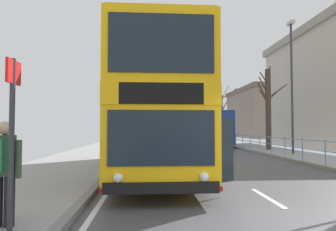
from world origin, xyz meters
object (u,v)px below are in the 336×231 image
Objects in this scene: double_decker_bus_main at (155,112)px; pedestrian_with_backpack at (3,165)px; background_building_01 at (265,113)px; bare_tree_far_00 at (221,116)px; bus_stop_sign_near at (12,125)px; background_bus_far_lane at (209,128)px; bare_tree_far_02 at (268,107)px; street_lamp_far_side at (292,77)px.

pedestrian_with_backpack is (-2.51, -6.38, -1.20)m from double_decker_bus_main.
pedestrian_with_backpack is at bearing -115.79° from background_building_01.
background_building_01 is at bearing 53.12° from bare_tree_far_00.
background_bus_far_lane is at bearing 72.39° from bus_stop_sign_near.
background_building_01 is (14.85, 23.00, 2.66)m from background_bus_far_lane.
bare_tree_far_00 is 1.06× the size of bare_tree_far_02.
bare_tree_far_02 is (-0.02, 3.64, -1.57)m from street_lamp_far_side.
double_decker_bus_main is 0.92× the size of background_bus_far_lane.
pedestrian_with_backpack is at bearing -123.68° from bare_tree_far_02.
bare_tree_far_02 is (-0.29, -15.51, 0.05)m from bare_tree_far_00.
bare_tree_far_02 is at bearing 49.89° from double_decker_bus_main.
background_building_01 reaches higher than pedestrian_with_backpack.
background_bus_far_lane is 12.61m from street_lamp_far_side.
bare_tree_far_02 is at bearing 57.37° from bus_stop_sign_near.
street_lamp_far_side is (8.36, 6.27, 2.49)m from double_decker_bus_main.
pedestrian_with_backpack is 0.64× the size of bus_stop_sign_near.
background_bus_far_lane is 6.70× the size of pedestrian_with_backpack.
double_decker_bus_main is 19.05m from background_bus_far_lane.
background_bus_far_lane is at bearing 102.94° from street_lamp_far_side.
bare_tree_far_02 is at bearing -91.08° from bare_tree_far_00.
double_decker_bus_main is 7.05m from bus_stop_sign_near.
bus_stop_sign_near is at bearing -122.63° from bare_tree_far_02.
bus_stop_sign_near reaches higher than pedestrian_with_backpack.
double_decker_bus_main is 26.86m from bare_tree_far_00.
double_decker_bus_main is 1.51× the size of bare_tree_far_00.
pedestrian_with_backpack is 0.20× the size of street_lamp_far_side.
bare_tree_far_02 reaches higher than double_decker_bus_main.
background_bus_far_lane is 7.96m from bare_tree_far_00.
street_lamp_far_side reaches higher than double_decker_bus_main.
bus_stop_sign_near is at bearing -107.61° from background_bus_far_lane.
bare_tree_far_02 is (2.72, -8.28, 1.49)m from background_bus_far_lane.
pedestrian_with_backpack is 0.26× the size of bare_tree_far_02.
bare_tree_far_02 is at bearing 56.32° from pedestrian_with_backpack.
street_lamp_far_side is 1.26× the size of bare_tree_far_02.
double_decker_bus_main is 0.60× the size of background_building_01.
pedestrian_with_backpack is at bearing -108.32° from background_bus_far_lane.
double_decker_bus_main reaches higher than bus_stop_sign_near.
bus_stop_sign_near is 0.32× the size of street_lamp_far_side.
bare_tree_far_02 reaches higher than bus_stop_sign_near.
pedestrian_with_backpack is at bearing 131.98° from bus_stop_sign_near.
double_decker_bus_main is at bearing -143.13° from street_lamp_far_side.
street_lamp_far_side is at bearing 49.33° from pedestrian_with_backpack.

